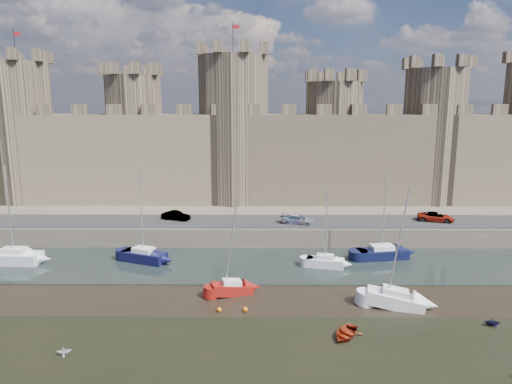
% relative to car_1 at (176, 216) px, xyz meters
% --- Properties ---
extents(water_channel, '(160.00, 12.00, 0.08)m').
position_rel_car_1_xyz_m(water_channel, '(5.28, -10.60, -3.10)').
color(water_channel, black).
rests_on(water_channel, ground).
extents(quay, '(160.00, 60.00, 2.50)m').
position_rel_car_1_xyz_m(quay, '(5.28, 25.40, -1.89)').
color(quay, '#4C443A').
rests_on(quay, ground).
extents(road, '(160.00, 7.00, 0.10)m').
position_rel_car_1_xyz_m(road, '(5.28, -0.60, -0.59)').
color(road, black).
rests_on(road, quay).
extents(castle, '(108.50, 11.00, 29.00)m').
position_rel_car_1_xyz_m(castle, '(4.64, 13.40, 8.53)').
color(castle, '#42382B').
rests_on(castle, quay).
extents(car_1, '(4.14, 2.58, 1.29)m').
position_rel_car_1_xyz_m(car_1, '(0.00, 0.00, 0.00)').
color(car_1, gray).
rests_on(car_1, quay).
extents(car_2, '(4.66, 2.77, 1.27)m').
position_rel_car_1_xyz_m(car_2, '(16.48, -1.98, -0.01)').
color(car_2, gray).
rests_on(car_2, quay).
extents(car_3, '(5.15, 3.46, 1.31)m').
position_rel_car_1_xyz_m(car_3, '(35.19, -0.49, 0.01)').
color(car_3, gray).
rests_on(car_3, quay).
extents(sailboat_0, '(6.25, 2.80, 11.40)m').
position_rel_car_1_xyz_m(sailboat_0, '(-16.86, -10.41, -2.28)').
color(sailboat_0, silver).
rests_on(sailboat_0, ground).
extents(sailboat_1, '(5.76, 3.87, 10.75)m').
position_rel_car_1_xyz_m(sailboat_1, '(-2.06, -9.78, -2.31)').
color(sailboat_1, black).
rests_on(sailboat_1, ground).
extents(sailboat_2, '(4.42, 2.51, 8.98)m').
position_rel_car_1_xyz_m(sailboat_2, '(18.81, -11.36, -2.40)').
color(sailboat_2, silver).
rests_on(sailboat_2, ground).
extents(sailboat_3, '(6.22, 3.23, 10.38)m').
position_rel_car_1_xyz_m(sailboat_3, '(25.96, -8.45, -2.35)').
color(sailboat_3, black).
rests_on(sailboat_3, ground).
extents(sailboat_4, '(4.34, 2.78, 9.46)m').
position_rel_car_1_xyz_m(sailboat_4, '(8.72, -18.83, -2.44)').
color(sailboat_4, maroon).
rests_on(sailboat_4, ground).
extents(sailboat_5, '(5.43, 3.17, 11.01)m').
position_rel_car_1_xyz_m(sailboat_5, '(23.71, -21.49, -2.36)').
color(sailboat_5, silver).
rests_on(sailboat_5, ground).
extents(dinghy_3, '(1.30, 1.16, 0.61)m').
position_rel_car_1_xyz_m(dinghy_3, '(-2.97, -29.76, -2.84)').
color(dinghy_3, silver).
rests_on(dinghy_3, ground).
extents(dinghy_4, '(3.41, 3.67, 0.62)m').
position_rel_car_1_xyz_m(dinghy_4, '(18.21, -27.04, -2.84)').
color(dinghy_4, maroon).
rests_on(dinghy_4, ground).
extents(dinghy_7, '(1.35, 1.17, 0.70)m').
position_rel_car_1_xyz_m(dinghy_7, '(30.74, -25.10, -2.80)').
color(dinghy_7, black).
rests_on(dinghy_7, ground).
extents(buoy_1, '(0.46, 0.46, 0.46)m').
position_rel_car_1_xyz_m(buoy_1, '(10.15, -22.60, -2.91)').
color(buoy_1, orange).
rests_on(buoy_1, ground).
extents(buoy_3, '(0.41, 0.41, 0.41)m').
position_rel_car_1_xyz_m(buoy_3, '(7.84, -22.60, -2.94)').
color(buoy_3, orange).
rests_on(buoy_3, ground).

